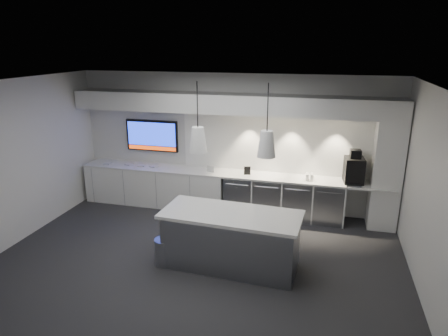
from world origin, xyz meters
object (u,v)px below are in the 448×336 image
(wall_tv, at_px, (152,136))
(coffee_machine, at_px, (354,169))
(bin, at_px, (164,252))
(island, at_px, (231,240))

(wall_tv, height_order, coffee_machine, wall_tv)
(wall_tv, height_order, bin, wall_tv)
(wall_tv, distance_m, coffee_machine, 4.51)
(wall_tv, distance_m, bin, 3.35)
(coffee_machine, bearing_deg, wall_tv, 170.75)
(island, relative_size, bin, 5.04)
(island, height_order, bin, island)
(wall_tv, xyz_separation_m, coffee_machine, (4.48, -0.25, -0.38))
(wall_tv, distance_m, island, 3.70)
(island, xyz_separation_m, coffee_machine, (1.99, 2.26, 0.69))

